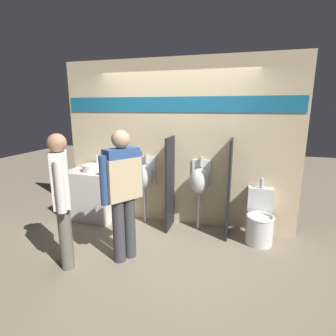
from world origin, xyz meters
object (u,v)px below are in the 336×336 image
object	(u,v)px
sink_basin	(93,168)
urinal_near_counter	(145,177)
person_in_vest	(123,187)
person_with_lanyard	(62,196)
urinal_far	(200,181)
cell_phone	(99,173)
toilet	(260,221)

from	to	relation	value
sink_basin	urinal_near_counter	size ratio (longest dim) A/B	0.32
person_in_vest	person_with_lanyard	xyz separation A→B (m)	(-0.63, -0.33, -0.06)
urinal_far	person_in_vest	size ratio (longest dim) A/B	0.70
sink_basin	cell_phone	world-z (taller)	sink_basin
cell_phone	toilet	xyz separation A→B (m)	(2.58, 0.05, -0.56)
toilet	person_with_lanyard	bearing A→B (deg)	-150.89
urinal_near_counter	urinal_far	bearing A→B (deg)	0.00
cell_phone	person_with_lanyard	size ratio (longest dim) A/B	0.08
urinal_far	cell_phone	bearing A→B (deg)	-172.54
urinal_far	urinal_near_counter	bearing A→B (deg)	180.00
sink_basin	urinal_far	bearing A→B (deg)	1.99
sink_basin	person_with_lanyard	bearing A→B (deg)	-72.45
toilet	urinal_near_counter	bearing A→B (deg)	174.89
toilet	person_with_lanyard	world-z (taller)	person_with_lanyard
urinal_near_counter	person_with_lanyard	bearing A→B (deg)	-108.45
urinal_near_counter	urinal_far	xyz separation A→B (m)	(0.92, 0.00, 0.00)
sink_basin	person_in_vest	bearing A→B (deg)	-44.80
toilet	person_with_lanyard	size ratio (longest dim) A/B	0.55
urinal_far	person_in_vest	bearing A→B (deg)	-124.50
urinal_near_counter	urinal_far	world-z (taller)	same
urinal_near_counter	urinal_far	size ratio (longest dim) A/B	1.00
sink_basin	toilet	xyz separation A→B (m)	(2.78, -0.10, -0.61)
cell_phone	person_in_vest	world-z (taller)	person_in_vest
cell_phone	person_in_vest	bearing A→B (deg)	-46.38
cell_phone	person_in_vest	distance (m)	1.27
urinal_near_counter	urinal_far	distance (m)	0.92
toilet	person_with_lanyard	distance (m)	2.74
person_in_vest	urinal_far	bearing A→B (deg)	-1.36
toilet	person_in_vest	bearing A→B (deg)	-150.37
toilet	sink_basin	bearing A→B (deg)	177.93
sink_basin	person_in_vest	distance (m)	1.52
sink_basin	toilet	bearing A→B (deg)	-2.07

